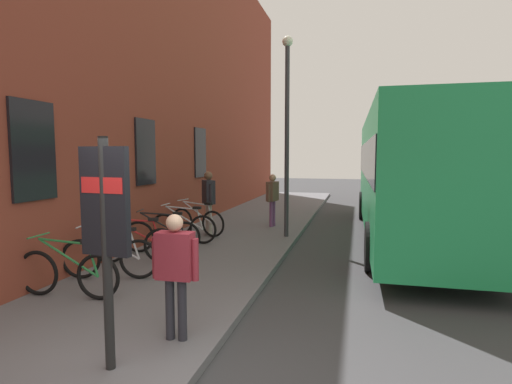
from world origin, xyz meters
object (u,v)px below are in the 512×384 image
(city_bus, at_px, (413,170))
(bicycle_by_door, at_px, (184,227))
(pedestrian_near_bus, at_px, (175,264))
(street_lamp, at_px, (287,120))
(bicycle_nearest_sign, at_px, (136,244))
(pedestrian_crossing_street, at_px, (272,195))
(bicycle_under_window, at_px, (162,236))
(bicycle_end_of_row, at_px, (197,221))
(transit_info_sign, at_px, (106,216))
(bicycle_mid_rack, at_px, (110,257))
(bicycle_beside_lamp, at_px, (68,273))
(pedestrian_by_facade, at_px, (209,196))

(city_bus, bearing_deg, bicycle_by_door, 112.85)
(pedestrian_near_bus, distance_m, street_lamp, 6.75)
(bicycle_nearest_sign, distance_m, pedestrian_crossing_street, 5.19)
(pedestrian_near_bus, xyz_separation_m, street_lamp, (6.38, -0.21, 2.20))
(bicycle_under_window, height_order, bicycle_by_door, same)
(bicycle_end_of_row, xyz_separation_m, transit_info_sign, (-6.69, -1.80, 1.21))
(bicycle_mid_rack, bearing_deg, bicycle_under_window, 0.59)
(bicycle_mid_rack, distance_m, bicycle_under_window, 1.99)
(bicycle_under_window, distance_m, pedestrian_near_bus, 4.50)
(city_bus, bearing_deg, transit_info_sign, 154.39)
(transit_info_sign, xyz_separation_m, street_lamp, (7.15, -0.59, 1.53))
(bicycle_beside_lamp, distance_m, transit_info_sign, 2.78)
(bicycle_mid_rack, relative_size, pedestrian_by_facade, 0.99)
(bicycle_beside_lamp, distance_m, bicycle_mid_rack, 1.01)
(bicycle_nearest_sign, height_order, transit_info_sign, transit_info_sign)
(bicycle_mid_rack, relative_size, street_lamp, 0.33)
(bicycle_mid_rack, distance_m, pedestrian_near_bus, 2.94)
(pedestrian_crossing_street, height_order, street_lamp, street_lamp)
(bicycle_end_of_row, bearing_deg, city_bus, -75.89)
(city_bus, relative_size, pedestrian_crossing_street, 6.53)
(pedestrian_crossing_street, bearing_deg, city_bus, -96.26)
(bicycle_mid_rack, bearing_deg, pedestrian_near_bus, -131.01)
(bicycle_nearest_sign, height_order, street_lamp, street_lamp)
(bicycle_by_door, bearing_deg, bicycle_beside_lamp, 178.70)
(bicycle_nearest_sign, distance_m, pedestrian_by_facade, 3.26)
(bicycle_under_window, xyz_separation_m, bicycle_by_door, (1.07, -0.04, 0.00))
(bicycle_under_window, xyz_separation_m, pedestrian_by_facade, (2.23, -0.27, 0.68))
(bicycle_under_window, distance_m, street_lamp, 4.42)
(bicycle_under_window, relative_size, bicycle_end_of_row, 1.00)
(street_lamp, bearing_deg, bicycle_nearest_sign, 143.61)
(pedestrian_near_bus, bearing_deg, street_lamp, -1.89)
(bicycle_beside_lamp, distance_m, pedestrian_near_bus, 2.48)
(bicycle_nearest_sign, relative_size, city_bus, 0.16)
(bicycle_mid_rack, height_order, bicycle_end_of_row, same)
(transit_info_sign, xyz_separation_m, city_bus, (8.12, -3.89, 0.20))
(transit_info_sign, xyz_separation_m, pedestrian_crossing_street, (8.55, 0.09, -0.61))
(bicycle_end_of_row, relative_size, city_bus, 0.16)
(pedestrian_by_facade, bearing_deg, bicycle_by_door, 168.96)
(pedestrian_by_facade, xyz_separation_m, street_lamp, (0.26, -2.14, 2.06))
(bicycle_under_window, relative_size, pedestrian_by_facade, 0.99)
(bicycle_end_of_row, xyz_separation_m, street_lamp, (0.47, -2.39, 2.74))
(bicycle_end_of_row, relative_size, street_lamp, 0.33)
(street_lamp, bearing_deg, pedestrian_by_facade, 96.90)
(bicycle_nearest_sign, relative_size, transit_info_sign, 0.71)
(bicycle_nearest_sign, xyz_separation_m, transit_info_sign, (-3.73, -1.93, 1.21))
(transit_info_sign, distance_m, pedestrian_by_facade, 7.09)
(bicycle_nearest_sign, relative_size, pedestrian_near_bus, 1.12)
(pedestrian_near_bus, xyz_separation_m, pedestrian_by_facade, (6.12, 1.93, 0.14))
(pedestrian_near_bus, bearing_deg, pedestrian_crossing_street, 3.48)
(bicycle_by_door, xyz_separation_m, transit_info_sign, (-5.73, -1.78, 1.21))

